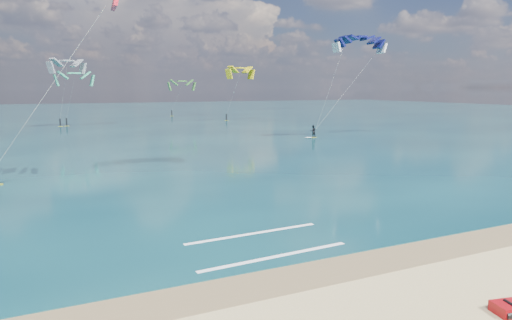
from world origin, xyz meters
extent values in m
plane|color=tan|center=(0.00, 40.00, 0.00)|extent=(320.00, 320.00, 0.00)
cube|color=brown|center=(0.00, 3.00, 0.00)|extent=(320.00, 2.40, 0.01)
cube|color=#092934|center=(0.00, 104.00, 0.02)|extent=(320.00, 200.00, 0.04)
cube|color=yellow|center=(24.82, 42.83, 0.07)|extent=(1.37, 0.89, 0.06)
imported|color=black|center=(24.82, 42.83, 0.92)|extent=(0.84, 0.66, 1.67)
cylinder|color=black|center=(25.11, 42.54, 1.21)|extent=(0.50, 0.25, 0.04)
cube|color=white|center=(-0.37, 8.10, 0.04)|extent=(6.81, 0.49, 0.01)
cube|color=white|center=(-0.74, 5.00, 0.04)|extent=(6.93, 0.61, 0.01)
camera|label=1|loc=(-9.06, -10.77, 6.88)|focal=32.00mm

